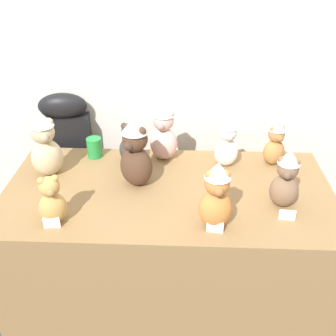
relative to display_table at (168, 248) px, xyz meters
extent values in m
plane|color=#3D3838|center=(0.00, -0.25, -0.37)|extent=(10.00, 10.00, 0.00)
cube|color=silver|center=(0.00, 0.64, 0.93)|extent=(7.00, 0.08, 2.60)
cube|color=olive|center=(0.00, 0.00, 0.00)|extent=(1.58, 0.79, 0.75)
cube|color=black|center=(-0.63, 0.52, 0.07)|extent=(0.29, 0.15, 0.89)
ellipsoid|color=black|center=(-0.63, 0.52, 0.58)|extent=(0.29, 0.15, 0.15)
ellipsoid|color=tan|center=(-0.47, -0.26, 0.45)|extent=(0.15, 0.14, 0.14)
sphere|color=tan|center=(-0.47, -0.26, 0.55)|extent=(0.09, 0.09, 0.09)
sphere|color=tan|center=(-0.50, -0.27, 0.59)|extent=(0.03, 0.03, 0.03)
sphere|color=tan|center=(-0.45, -0.25, 0.59)|extent=(0.03, 0.03, 0.03)
sphere|color=olive|center=(-0.46, -0.29, 0.54)|extent=(0.04, 0.04, 0.04)
ellipsoid|color=white|center=(0.29, 0.24, 0.45)|extent=(0.14, 0.12, 0.15)
sphere|color=white|center=(0.29, 0.24, 0.57)|extent=(0.09, 0.09, 0.09)
sphere|color=white|center=(0.27, 0.24, 0.60)|extent=(0.03, 0.03, 0.03)
sphere|color=white|center=(0.32, 0.25, 0.60)|extent=(0.03, 0.03, 0.03)
sphere|color=#B4B3AF|center=(0.30, 0.21, 0.56)|extent=(0.04, 0.04, 0.04)
cone|color=silver|center=(0.29, 0.24, 0.62)|extent=(0.10, 0.10, 0.06)
ellipsoid|color=#D17F3D|center=(0.21, -0.26, 0.46)|extent=(0.15, 0.13, 0.17)
sphere|color=#D17F3D|center=(0.21, -0.26, 0.59)|extent=(0.10, 0.10, 0.10)
sphere|color=#D17F3D|center=(0.17, -0.26, 0.63)|extent=(0.04, 0.04, 0.04)
sphere|color=#D17F3D|center=(0.24, -0.26, 0.63)|extent=(0.04, 0.04, 0.04)
sphere|color=#A06536|center=(0.21, -0.30, 0.58)|extent=(0.04, 0.04, 0.04)
cone|color=silver|center=(0.21, -0.26, 0.65)|extent=(0.11, 0.11, 0.07)
ellipsoid|color=#4C3323|center=(-0.15, 0.04, 0.47)|extent=(0.21, 0.20, 0.20)
sphere|color=#4C3323|center=(-0.15, 0.04, 0.62)|extent=(0.12, 0.12, 0.12)
sphere|color=#4C3323|center=(-0.19, 0.06, 0.67)|extent=(0.04, 0.04, 0.04)
sphere|color=#4C3323|center=(-0.12, 0.02, 0.67)|extent=(0.04, 0.04, 0.04)
sphere|color=#412E23|center=(-0.18, 0.00, 0.61)|extent=(0.05, 0.05, 0.05)
cone|color=silver|center=(-0.15, 0.04, 0.69)|extent=(0.13, 0.13, 0.08)
ellipsoid|color=#7F6047|center=(0.52, -0.10, 0.45)|extent=(0.15, 0.13, 0.16)
sphere|color=#7F6047|center=(0.52, -0.10, 0.57)|extent=(0.09, 0.09, 0.09)
sphere|color=#7F6047|center=(0.49, -0.10, 0.60)|extent=(0.03, 0.03, 0.03)
sphere|color=#7F6047|center=(0.55, -0.11, 0.60)|extent=(0.03, 0.03, 0.03)
sphere|color=brown|center=(0.51, -0.14, 0.56)|extent=(0.04, 0.04, 0.04)
cone|color=silver|center=(0.52, -0.10, 0.62)|extent=(0.10, 0.10, 0.06)
ellipsoid|color=#CCB78E|center=(-0.61, 0.12, 0.47)|extent=(0.20, 0.19, 0.19)
sphere|color=#CCB78E|center=(-0.61, 0.12, 0.61)|extent=(0.11, 0.11, 0.11)
sphere|color=#CCB78E|center=(-0.64, 0.10, 0.66)|extent=(0.04, 0.04, 0.04)
sphere|color=#CCB78E|center=(-0.58, 0.13, 0.66)|extent=(0.04, 0.04, 0.04)
sphere|color=#9D8E71|center=(-0.59, 0.07, 0.60)|extent=(0.05, 0.05, 0.05)
cone|color=silver|center=(-0.61, 0.12, 0.68)|extent=(0.12, 0.12, 0.07)
ellipsoid|color=#383533|center=(-0.21, 0.26, 0.45)|extent=(0.13, 0.11, 0.14)
sphere|color=#383533|center=(-0.21, 0.26, 0.55)|extent=(0.09, 0.09, 0.09)
sphere|color=#383533|center=(-0.24, 0.25, 0.59)|extent=(0.03, 0.03, 0.03)
sphere|color=#383533|center=(-0.18, 0.26, 0.59)|extent=(0.03, 0.03, 0.03)
sphere|color=#32302E|center=(-0.21, 0.22, 0.54)|extent=(0.04, 0.04, 0.04)
ellipsoid|color=#B27A42|center=(0.54, 0.27, 0.44)|extent=(0.14, 0.13, 0.14)
sphere|color=#B27A42|center=(0.54, 0.27, 0.55)|extent=(0.08, 0.08, 0.08)
sphere|color=#B27A42|center=(0.52, 0.26, 0.58)|extent=(0.03, 0.03, 0.03)
sphere|color=#B27A42|center=(0.57, 0.28, 0.58)|extent=(0.03, 0.03, 0.03)
sphere|color=olive|center=(0.56, 0.24, 0.54)|extent=(0.03, 0.03, 0.03)
cone|color=silver|center=(0.54, 0.27, 0.60)|extent=(0.09, 0.09, 0.05)
ellipsoid|color=beige|center=(-0.04, 0.30, 0.46)|extent=(0.17, 0.16, 0.18)
sphere|color=beige|center=(-0.04, 0.30, 0.60)|extent=(0.11, 0.11, 0.11)
sphere|color=beige|center=(-0.07, 0.31, 0.64)|extent=(0.04, 0.04, 0.04)
sphere|color=beige|center=(0.00, 0.29, 0.64)|extent=(0.04, 0.04, 0.04)
sphere|color=#A88783|center=(-0.05, 0.26, 0.59)|extent=(0.05, 0.05, 0.05)
cone|color=silver|center=(-0.04, 0.30, 0.66)|extent=(0.11, 0.11, 0.07)
cylinder|color=#238C3D|center=(-0.41, 0.30, 0.43)|extent=(0.08, 0.08, 0.11)
cube|color=white|center=(0.21, -0.30, 0.40)|extent=(0.07, 0.02, 0.05)
cube|color=white|center=(-0.47, -0.30, 0.40)|extent=(0.07, 0.01, 0.05)
cube|color=white|center=(0.52, -0.21, 0.40)|extent=(0.07, 0.01, 0.05)
camera|label=1|loc=(0.07, -1.57, 1.45)|focal=42.18mm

